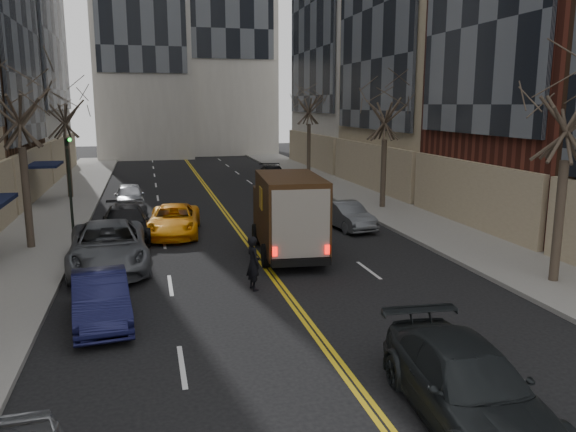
{
  "coord_description": "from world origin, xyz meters",
  "views": [
    {
      "loc": [
        -4.05,
        -4.09,
        5.87
      ],
      "look_at": [
        0.43,
        13.7,
        2.2
      ],
      "focal_mm": 35.0,
      "sensor_mm": 36.0,
      "label": 1
    }
  ],
  "objects_px": {
    "taxi": "(174,220)",
    "pedestrian": "(253,263)",
    "ups_truck": "(288,215)",
    "observer_sedan": "(467,385)"
  },
  "relations": [
    {
      "from": "taxi",
      "to": "pedestrian",
      "type": "xyz_separation_m",
      "value": [
        2.09,
        -8.46,
        0.2
      ]
    },
    {
      "from": "pedestrian",
      "to": "taxi",
      "type": "bearing_deg",
      "value": 2.06
    },
    {
      "from": "ups_truck",
      "to": "pedestrian",
      "type": "relative_size",
      "value": 3.43
    },
    {
      "from": "observer_sedan",
      "to": "ups_truck",
      "type": "bearing_deg",
      "value": 95.99
    },
    {
      "from": "observer_sedan",
      "to": "taxi",
      "type": "height_order",
      "value": "observer_sedan"
    },
    {
      "from": "taxi",
      "to": "ups_truck",
      "type": "bearing_deg",
      "value": -41.28
    },
    {
      "from": "taxi",
      "to": "pedestrian",
      "type": "relative_size",
      "value": 2.76
    },
    {
      "from": "ups_truck",
      "to": "pedestrian",
      "type": "bearing_deg",
      "value": -113.87
    },
    {
      "from": "ups_truck",
      "to": "taxi",
      "type": "distance_m",
      "value": 6.33
    },
    {
      "from": "taxi",
      "to": "pedestrian",
      "type": "distance_m",
      "value": 8.72
    }
  ]
}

